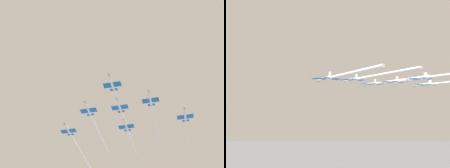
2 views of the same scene
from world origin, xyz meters
The scene contains 6 objects.
jet_lead centered at (1.60, 16.58, 114.88)m, with size 46.13×24.85×2.62m.
jet_port_inner centered at (24.99, 9.57, 115.10)m, with size 47.88×25.74×2.62m.
jet_starboard_inner centered at (10.22, 39.86, 113.97)m, with size 49.05×26.34×2.62m.
jet_port_outer centered at (20.62, 26.25, 114.59)m, with size 52.01×27.84×2.62m.
jet_starboard_outer centered at (44.99, 0.85, 113.75)m, with size 41.50×22.50×2.62m.
jet_port_trail centered at (23.13, 27.52, 114.45)m, with size 12.22×9.58×2.62m.
Camera 2 is at (144.29, 10.87, 104.81)m, focal length 53.97 mm.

